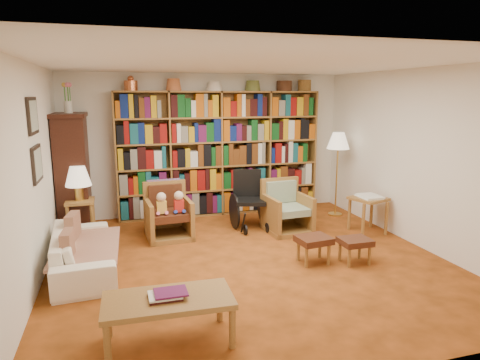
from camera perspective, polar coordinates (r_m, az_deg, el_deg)
name	(u,v)px	position (r m, az deg, el deg)	size (l,w,h in m)	color
floor	(249,260)	(5.70, 1.18, -10.67)	(5.00, 5.00, 0.00)	#AC501A
ceiling	(250,64)	(5.30, 1.29, 15.26)	(5.00, 5.00, 0.00)	white
wall_back	(207,145)	(7.76, -4.36, 4.73)	(5.00, 5.00, 0.00)	white
wall_front	(356,223)	(3.13, 15.22, -5.50)	(5.00, 5.00, 0.00)	white
wall_left	(31,177)	(5.20, -26.07, 0.36)	(5.00, 5.00, 0.00)	white
wall_right	(417,158)	(6.56, 22.58, 2.69)	(5.00, 5.00, 0.00)	white
bookshelf	(221,150)	(7.65, -2.61, 4.05)	(3.60, 0.30, 2.42)	#9F6F31
curio_cabinet	(73,172)	(7.17, -21.36, 1.05)	(0.50, 0.95, 2.40)	#37180F
framed_pictures	(35,140)	(5.44, -25.67, 4.83)	(0.03, 0.52, 0.97)	black
sofa	(83,251)	(5.65, -20.20, -8.85)	(0.68, 1.74, 0.51)	white
sofa_throw	(87,247)	(5.63, -19.72, -8.38)	(0.75, 1.40, 0.04)	#C1A98D
cushion_left	(73,228)	(5.93, -21.37, -5.98)	(0.11, 0.36, 0.36)	maroon
cushion_right	(68,246)	(5.27, -22.00, -8.18)	(0.11, 0.35, 0.35)	maroon
side_table_lamp	(81,210)	(6.81, -20.49, -3.82)	(0.41, 0.41, 0.60)	#9F6F31
table_lamp	(78,177)	(6.70, -20.79, 0.35)	(0.38, 0.38, 0.51)	gold
armchair_leather	(168,214)	(6.63, -9.58, -4.51)	(0.70, 0.74, 0.84)	#9F6F31
armchair_sage	(285,211)	(6.87, 6.05, -4.15)	(0.70, 0.72, 0.82)	#9F6F31
wheelchair	(249,202)	(6.95, 1.27, -2.90)	(0.56, 0.75, 0.94)	black
floor_lamp	(338,144)	(7.70, 12.95, 4.68)	(0.39, 0.39, 1.49)	gold
side_table_papers	(368,203)	(6.98, 16.73, -3.00)	(0.61, 0.61, 0.59)	#9F6F31
footstool_a	(314,242)	(5.61, 9.80, -8.09)	(0.45, 0.40, 0.35)	#4A2213
footstool_b	(355,243)	(5.73, 15.09, -8.13)	(0.39, 0.33, 0.33)	#4A2213
coffee_table	(168,303)	(3.88, -9.54, -15.85)	(1.12, 0.59, 0.48)	#9F6F31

